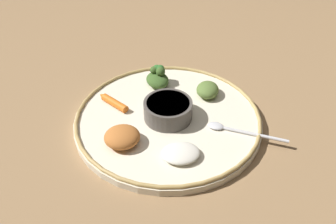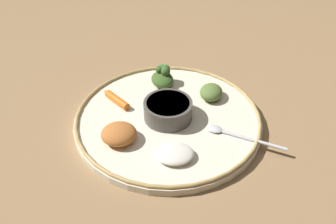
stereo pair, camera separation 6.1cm
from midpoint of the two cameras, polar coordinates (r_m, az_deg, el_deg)
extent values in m
plane|color=olive|center=(0.84, -2.09, -1.73)|extent=(2.40, 2.40, 0.00)
cylinder|color=beige|center=(0.83, -2.10, -1.30)|extent=(0.41, 0.41, 0.02)
torus|color=tan|center=(0.82, -2.12, -0.71)|extent=(0.41, 0.41, 0.01)
cylinder|color=#4C4742|center=(0.81, -2.15, 0.24)|extent=(0.11, 0.11, 0.04)
cylinder|color=brown|center=(0.80, -2.18, 1.22)|extent=(0.09, 0.09, 0.01)
ellipsoid|color=silver|center=(0.80, 5.07, -2.16)|extent=(0.03, 0.04, 0.01)
cylinder|color=silver|center=(0.79, 10.97, -3.45)|extent=(0.01, 0.13, 0.01)
ellipsoid|color=#385623|center=(0.92, -3.51, 4.81)|extent=(0.08, 0.08, 0.03)
sphere|color=#385623|center=(0.91, -3.08, 6.04)|extent=(0.02, 0.02, 0.02)
sphere|color=#2D6628|center=(0.92, -3.13, 6.38)|extent=(0.02, 0.02, 0.02)
sphere|color=#2D6628|center=(0.92, -3.60, 6.45)|extent=(0.02, 0.02, 0.02)
sphere|color=#385623|center=(0.92, -4.06, 6.29)|extent=(0.02, 0.02, 0.02)
cylinder|color=orange|center=(0.86, -10.06, 1.27)|extent=(0.05, 0.07, 0.02)
cone|color=orange|center=(0.89, -11.88, 2.40)|extent=(0.02, 0.02, 0.02)
ellipsoid|color=silver|center=(0.73, -0.46, -6.32)|extent=(0.09, 0.09, 0.02)
ellipsoid|color=#567033|center=(0.88, 4.04, 3.31)|extent=(0.06, 0.06, 0.03)
ellipsoid|color=#B2662D|center=(0.76, -9.24, -3.81)|extent=(0.09, 0.10, 0.03)
camera|label=1|loc=(0.03, -92.14, -1.73)|focal=40.33mm
camera|label=2|loc=(0.03, 87.86, 1.73)|focal=40.33mm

